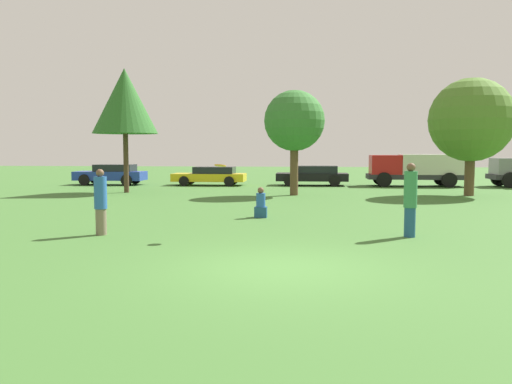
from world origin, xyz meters
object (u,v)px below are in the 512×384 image
(tree_0, at_px, (125,101))
(parked_car_black, at_px, (314,175))
(person_thrower, at_px, (101,202))
(frisbee, at_px, (220,166))
(parked_car_blue, at_px, (111,174))
(parked_car_yellow, at_px, (211,175))
(delivery_truck_red, at_px, (417,168))
(bystander_sitting, at_px, (261,205))
(person_catcher, at_px, (410,200))
(tree_2, at_px, (471,120))
(tree_1, at_px, (294,121))

(tree_0, relative_size, parked_car_black, 1.44)
(person_thrower, xyz_separation_m, frisbee, (3.22, -0.14, 0.97))
(person_thrower, height_order, parked_car_blue, person_thrower)
(parked_car_yellow, distance_m, delivery_truck_red, 12.85)
(frisbee, xyz_separation_m, bystander_sitting, (0.66, 4.12, -1.43))
(person_catcher, relative_size, tree_0, 0.30)
(person_catcher, distance_m, tree_0, 18.15)
(person_catcher, distance_m, tree_2, 14.08)
(person_thrower, xyz_separation_m, delivery_truck_red, (12.12, 19.82, 0.27))
(tree_2, bearing_deg, person_catcher, -112.36)
(frisbee, height_order, parked_car_blue, frisbee)
(person_thrower, distance_m, parked_car_yellow, 19.41)
(tree_1, relative_size, parked_car_blue, 1.16)
(parked_car_black, bearing_deg, delivery_truck_red, 179.59)
(person_thrower, bearing_deg, bystander_sitting, 42.46)
(person_catcher, xyz_separation_m, parked_car_black, (-2.27, 19.45, -0.30))
(bystander_sitting, bearing_deg, tree_2, 44.47)
(tree_1, relative_size, delivery_truck_red, 0.85)
(frisbee, xyz_separation_m, tree_2, (10.09, 13.38, 1.83))
(frisbee, height_order, tree_0, tree_0)
(person_thrower, distance_m, person_catcher, 8.07)
(person_thrower, distance_m, parked_car_black, 20.74)
(person_thrower, height_order, delivery_truck_red, delivery_truck_red)
(frisbee, bearing_deg, person_catcher, 7.11)
(person_catcher, bearing_deg, person_thrower, 0.00)
(tree_2, bearing_deg, delivery_truck_red, 100.24)
(person_catcher, xyz_separation_m, parked_car_yellow, (-8.77, 18.93, -0.34))
(parked_car_blue, xyz_separation_m, parked_car_yellow, (6.45, 0.16, -0.07))
(person_thrower, xyz_separation_m, parked_car_black, (5.79, 19.91, -0.21))
(parked_car_black, bearing_deg, tree_2, 138.84)
(bystander_sitting, xyz_separation_m, tree_2, (9.43, 9.26, 3.26))
(tree_2, distance_m, parked_car_yellow, 15.61)
(person_thrower, relative_size, parked_car_blue, 0.39)
(parked_car_yellow, height_order, parked_car_black, parked_car_black)
(person_thrower, xyz_separation_m, parked_car_yellow, (-0.71, 19.39, -0.25))
(bystander_sitting, relative_size, parked_car_yellow, 0.22)
(person_thrower, height_order, tree_0, tree_0)
(person_catcher, height_order, parked_car_black, person_catcher)
(parked_car_black, bearing_deg, bystander_sitting, 83.56)
(parked_car_blue, distance_m, parked_car_yellow, 6.45)
(person_catcher, xyz_separation_m, delivery_truck_red, (4.07, 19.36, 0.18))
(frisbee, distance_m, tree_2, 16.86)
(tree_0, height_order, tree_2, tree_0)
(person_catcher, height_order, tree_2, tree_2)
(parked_car_blue, xyz_separation_m, parked_car_black, (12.94, 0.68, -0.03))
(bystander_sitting, height_order, parked_car_black, parked_car_black)
(person_catcher, distance_m, bystander_sitting, 5.49)
(person_catcher, relative_size, bystander_sitting, 1.89)
(parked_car_blue, relative_size, parked_car_black, 0.99)
(frisbee, bearing_deg, parked_car_blue, 118.18)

